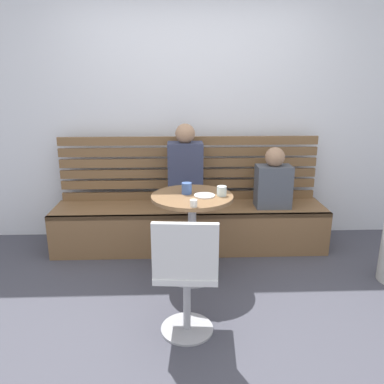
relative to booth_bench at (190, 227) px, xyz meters
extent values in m
plane|color=#42424C|center=(0.00, -1.20, -0.22)|extent=(8.00, 8.00, 0.00)
cube|color=silver|center=(0.00, 0.44, 1.23)|extent=(5.20, 0.10, 2.90)
cube|color=brown|center=(0.00, 0.00, 0.00)|extent=(2.70, 0.52, 0.44)
cube|color=brown|center=(0.00, -0.24, 0.20)|extent=(2.70, 0.04, 0.04)
cube|color=brown|center=(0.00, 0.24, 0.26)|extent=(2.65, 0.04, 0.09)
cube|color=brown|center=(0.00, 0.24, 0.39)|extent=(2.65, 0.04, 0.09)
cube|color=brown|center=(0.00, 0.24, 0.50)|extent=(2.65, 0.04, 0.09)
cube|color=brown|center=(0.00, 0.24, 0.62)|extent=(2.65, 0.04, 0.09)
cube|color=brown|center=(0.00, 0.24, 0.73)|extent=(2.65, 0.04, 0.09)
cube|color=brown|center=(0.00, 0.24, 0.84)|extent=(2.65, 0.04, 0.09)
cylinder|color=#ADADB2|center=(0.00, -0.60, -0.21)|extent=(0.44, 0.44, 0.02)
cylinder|color=#ADADB2|center=(0.00, -0.60, 0.15)|extent=(0.07, 0.07, 0.69)
cylinder|color=brown|center=(0.00, -0.60, 0.50)|extent=(0.68, 0.68, 0.03)
cylinder|color=#ADADB2|center=(-0.06, -1.35, -0.21)|extent=(0.36, 0.36, 0.02)
cylinder|color=#ADADB2|center=(-0.06, -1.35, 0.00)|extent=(0.05, 0.05, 0.45)
cube|color=silver|center=(-0.06, -1.35, 0.25)|extent=(0.43, 0.43, 0.04)
cube|color=silver|center=(-0.08, -1.52, 0.45)|extent=(0.40, 0.07, 0.36)
cube|color=#333851|center=(-0.04, 0.03, 0.54)|extent=(0.34, 0.22, 0.64)
sphere|color=#A37A5B|center=(-0.04, 0.03, 0.94)|extent=(0.19, 0.19, 0.19)
cube|color=#4C515B|center=(0.82, -0.03, 0.43)|extent=(0.34, 0.22, 0.42)
sphere|color=#A37A5B|center=(0.82, -0.03, 0.72)|extent=(0.19, 0.19, 0.19)
cylinder|color=silver|center=(0.00, -0.90, 0.55)|extent=(0.06, 0.06, 0.05)
cylinder|color=#3D5B9E|center=(-0.04, -0.56, 0.57)|extent=(0.08, 0.08, 0.09)
cylinder|color=silver|center=(0.24, -0.62, 0.56)|extent=(0.08, 0.08, 0.08)
cylinder|color=white|center=(0.10, -0.63, 0.52)|extent=(0.17, 0.17, 0.01)
camera|label=1|loc=(-0.11, -3.58, 1.42)|focal=35.38mm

